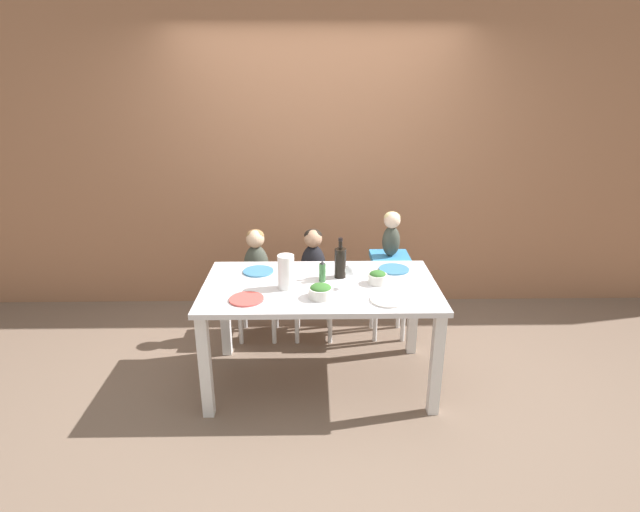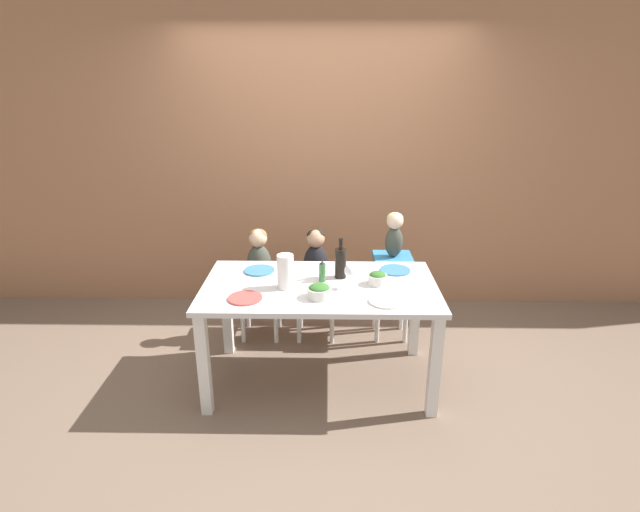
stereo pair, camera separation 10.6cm
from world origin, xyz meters
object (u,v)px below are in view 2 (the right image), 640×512
salad_bowl_small (377,278)px  dinner_plate_front_right (386,301)px  person_child_left (259,257)px  paper_towel_roll (285,272)px  salad_bowl_large (319,291)px  dinner_plate_back_left (259,270)px  dinner_plate_front_left (245,298)px  chair_far_left (260,294)px  person_child_center (316,258)px  person_baby_right (394,232)px  wine_bottle (341,262)px  dinner_plate_back_right (395,270)px  wine_glass_near (350,271)px  chair_far_center (316,294)px  chair_right_highchair (392,276)px

salad_bowl_small → dinner_plate_front_right: size_ratio=0.59×
person_child_left → paper_towel_roll: 0.80m
salad_bowl_large → dinner_plate_back_left: bearing=135.0°
dinner_plate_front_left → chair_far_left: bearing=92.3°
chair_far_left → salad_bowl_small: size_ratio=3.49×
person_child_center → person_baby_right: 0.66m
salad_bowl_small → person_baby_right: bearing=74.0°
wine_bottle → dinner_plate_front_left: size_ratio=1.31×
dinner_plate_back_left → dinner_plate_back_right: (0.98, 0.02, 0.00)m
wine_glass_near → dinner_plate_front_left: size_ratio=0.78×
chair_far_center → dinner_plate_back_left: dinner_plate_back_left is taller
chair_far_center → dinner_plate_front_right: dinner_plate_front_right is taller
wine_bottle → wine_glass_near: size_ratio=1.69×
chair_right_highchair → person_child_center: size_ratio=1.47×
wine_bottle → person_child_left: bearing=140.0°
chair_right_highchair → salad_bowl_small: size_ratio=5.51×
person_baby_right → salad_bowl_large: bearing=-123.4°
chair_far_left → dinner_plate_front_right: 1.37m
person_child_center → dinner_plate_front_right: 1.05m
dinner_plate_front_left → salad_bowl_large: bearing=3.7°
paper_towel_roll → dinner_plate_back_right: paper_towel_roll is taller
person_child_left → wine_bottle: 0.86m
wine_glass_near → salad_bowl_large: bearing=-143.7°
chair_far_center → wine_bottle: (0.19, -0.54, 0.49)m
person_baby_right → chair_far_left: bearing=-179.9°
wine_bottle → dinner_plate_front_right: 0.49m
chair_right_highchair → dinner_plate_front_left: bearing=-139.1°
chair_right_highchair → dinner_plate_front_left: dinner_plate_front_left is taller
paper_towel_roll → dinner_plate_front_left: bearing=-143.2°
chair_far_center → paper_towel_roll: 0.90m
paper_towel_roll → chair_far_center: bearing=76.0°
paper_towel_roll → dinner_plate_front_left: 0.32m
person_child_center → dinner_plate_back_left: bearing=-132.0°
paper_towel_roll → person_child_left: bearing=111.0°
person_child_center → wine_bottle: bearing=-71.0°
dinner_plate_front_left → dinner_plate_back_right: (1.01, 0.49, 0.00)m
person_baby_right → dinner_plate_back_left: bearing=-156.7°
salad_bowl_large → salad_bowl_small: same height
person_child_left → dinner_plate_front_left: person_child_left is taller
salad_bowl_large → dinner_plate_back_right: 0.71m
chair_far_left → wine_glass_near: bearing=-46.2°
chair_right_highchair → person_child_left: person_child_left is taller
person_child_left → wine_glass_near: bearing=-46.3°
person_child_left → person_baby_right: (1.08, 0.00, 0.22)m
person_baby_right → dinner_plate_front_right: bearing=-99.6°
wine_bottle → wine_glass_near: (0.05, -0.19, 0.01)m
dinner_plate_front_right → wine_glass_near: bearing=137.1°
dinner_plate_front_left → dinner_plate_back_left: (0.03, 0.47, 0.00)m
paper_towel_roll → chair_far_left: bearing=111.0°
person_baby_right → wine_glass_near: bearing=-117.5°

